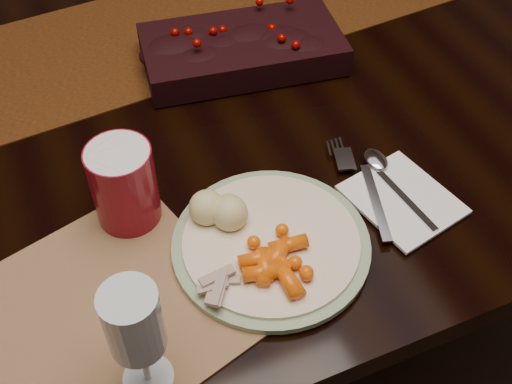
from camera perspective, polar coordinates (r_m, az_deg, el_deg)
name	(u,v)px	position (r m, az deg, el deg)	size (l,w,h in m)	color
floor	(218,337)	(1.62, -3.43, -12.77)	(5.00, 5.00, 0.00)	black
dining_table	(209,245)	(1.31, -4.16, -4.73)	(1.80, 1.00, 0.75)	black
table_runner	(132,42)	(1.18, -10.94, 12.96)	(1.54, 0.32, 0.00)	black
centerpiece	(242,45)	(1.10, -1.23, 12.92)	(0.33, 0.17, 0.07)	black
placemat_main	(67,335)	(0.79, -16.49, -12.11)	(0.40, 0.29, 0.00)	brown
dinner_plate	(271,243)	(0.82, 1.34, -4.60)	(0.26, 0.26, 0.01)	#FAE7C4
baby_carrots	(295,250)	(0.80, 3.52, -5.16)	(0.12, 0.10, 0.02)	#F55F0A
mashed_potatoes	(221,211)	(0.82, -3.16, -1.72)	(0.08, 0.07, 0.05)	#EFD181
turkey_shreds	(213,285)	(0.77, -3.85, -8.25)	(0.08, 0.07, 0.02)	beige
napkin	(402,199)	(0.90, 12.87, -0.64)	(0.12, 0.14, 0.00)	white
fork	(367,190)	(0.90, 9.88, 0.15)	(0.03, 0.18, 0.00)	#B4B4BE
spoon	(396,187)	(0.91, 12.35, 0.44)	(0.03, 0.15, 0.00)	silver
red_cup	(124,185)	(0.84, -11.67, 0.64)	(0.08, 0.08, 0.12)	maroon
wine_glass	(139,342)	(0.68, -10.39, -12.95)	(0.06, 0.06, 0.16)	#BABEC2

